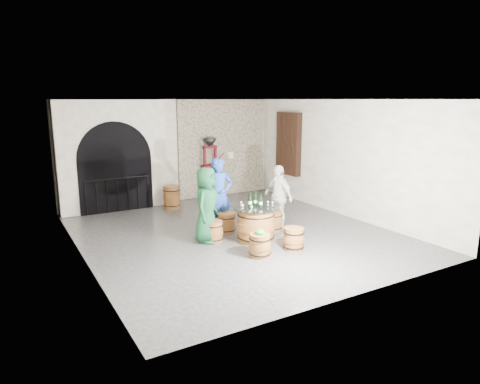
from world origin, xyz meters
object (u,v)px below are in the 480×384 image
wine_bottle_left (250,201)px  wine_bottle_center (261,202)px  person_white (278,197)px  corking_press (210,164)px  barrel_table (256,224)px  barrel_stool_left (213,231)px  barrel_stool_far (226,223)px  barrel_stool_near_right (294,239)px  person_blue (219,195)px  barrel_stool_right (273,221)px  wine_bottle_right (255,200)px  side_barrel (172,197)px  barrel_stool_near_left (260,245)px  person_green (206,205)px

wine_bottle_left → wine_bottle_center: (0.18, -0.16, 0.00)m
person_white → corking_press: corking_press is taller
barrel_table → wine_bottle_left: 0.56m
barrel_stool_left → barrel_stool_far: 0.74m
barrel_table → barrel_stool_near_right: 0.99m
wine_bottle_center → person_blue: bearing=108.0°
barrel_table → barrel_stool_right: 0.99m
wine_bottle_right → side_barrel: 3.83m
barrel_table → corking_press: size_ratio=0.53×
barrel_stool_left → barrel_stool_near_left: (0.40, -1.35, 0.00)m
barrel_stool_right → corking_press: 3.95m
person_green → corking_press: size_ratio=0.86×
person_blue → side_barrel: size_ratio=2.63×
barrel_stool_near_left → person_green: 1.64m
wine_bottle_right → barrel_stool_near_right: bearing=-69.5°
barrel_stool_far → barrel_stool_right: bearing=-21.6°
wine_bottle_center → person_green: bearing=148.7°
barrel_stool_near_right → wine_bottle_center: bearing=113.7°
barrel_stool_left → side_barrel: size_ratio=0.71×
barrel_stool_far → barrel_stool_right: size_ratio=1.00×
barrel_stool_near_right → person_white: (0.63, 1.51, 0.57)m
barrel_stool_left → wine_bottle_center: bearing=-31.5°
barrel_stool_right → barrel_stool_near_left: bearing=-133.0°
barrel_stool_near_left → wine_bottle_left: bearing=70.3°
barrel_stool_left → barrel_stool_right: same height
barrel_table → barrel_stool_right: barrel_table is taller
side_barrel → wine_bottle_center: bearing=-81.0°
wine_bottle_right → barrel_stool_right: bearing=26.8°
barrel_stool_right → person_green: (-1.81, 0.06, 0.62)m
barrel_stool_near_right → person_green: size_ratio=0.28×
person_white → corking_press: (-0.07, 3.70, 0.36)m
barrel_stool_far → person_white: size_ratio=0.30×
barrel_stool_left → person_white: bearing=4.7°
person_white → wine_bottle_right: bearing=-70.3°
barrel_stool_near_left → side_barrel: (-0.10, 4.71, 0.10)m
person_white → wine_bottle_right: person_white is taller
person_blue → barrel_table: bearing=-66.5°
barrel_table → barrel_stool_far: barrel_table is taller
wine_bottle_left → corking_press: (1.09, 4.26, 0.22)m
barrel_stool_right → corking_press: size_ratio=0.24×
wine_bottle_left → wine_bottle_center: same height
barrel_stool_far → wine_bottle_center: wine_bottle_center is taller
person_blue → barrel_stool_near_left: bearing=-85.4°
wine_bottle_left → barrel_stool_left: bearing=151.5°
wine_bottle_left → barrel_table: bearing=-37.7°
person_blue → wine_bottle_center: (0.41, -1.25, 0.03)m
person_blue → wine_bottle_right: bearing=-62.1°
barrel_stool_left → person_green: (-0.13, 0.07, 0.62)m
wine_bottle_left → corking_press: bearing=75.6°
barrel_table → corking_press: (0.99, 4.34, 0.76)m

